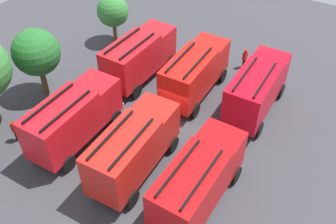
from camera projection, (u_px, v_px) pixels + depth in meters
ground_plane at (168, 127)px, 26.75m from camera, size 50.85×50.85×0.00m
fire_truck_0 at (199, 179)px, 20.57m from camera, size 7.31×3.04×3.88m
fire_truck_1 at (257, 88)px, 26.61m from camera, size 7.24×2.85×3.88m
fire_truck_2 at (134, 147)px, 22.37m from camera, size 7.21×2.77×3.88m
fire_truck_3 at (195, 71)px, 28.08m from camera, size 7.23×2.83×3.88m
fire_truck_4 at (74, 117)px, 24.35m from camera, size 7.26×2.91×3.88m
fire_truck_5 at (139, 55)px, 29.70m from camera, size 7.33×3.10×3.88m
firefighter_0 at (15, 130)px, 25.20m from camera, size 0.27×0.43×1.61m
firefighter_1 at (245, 58)px, 31.62m from camera, size 0.47×0.33×1.70m
tree_2 at (36, 53)px, 27.30m from camera, size 3.49×3.49×5.40m
tree_3 at (113, 11)px, 33.56m from camera, size 2.84×2.84×4.41m
traffic_cone_0 at (57, 130)px, 26.12m from camera, size 0.40×0.40×0.56m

